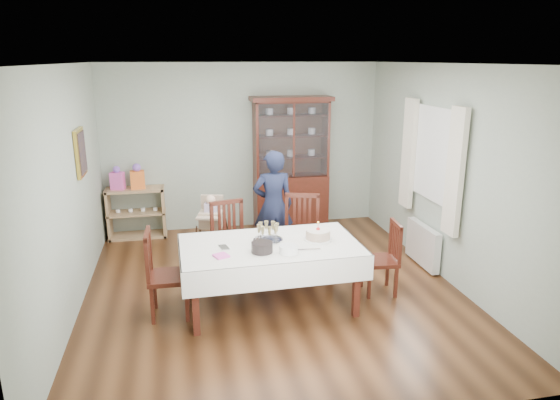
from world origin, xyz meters
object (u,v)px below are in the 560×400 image
object	(u,v)px
chair_far_right	(301,252)
high_chair	(212,235)
gift_bag_orange	(137,177)
champagne_tray	(268,235)
chair_far_left	(233,259)
chair_end_right	(380,272)
birthday_cake	(318,235)
dining_table	(270,275)
china_cabinet	(291,162)
woman	(273,205)
gift_bag_pink	(117,179)
sideboard	(137,213)
chair_end_left	(168,290)

from	to	relation	value
chair_far_right	high_chair	size ratio (longest dim) A/B	1.11
gift_bag_orange	champagne_tray	bearing A→B (deg)	-58.50
champagne_tray	gift_bag_orange	size ratio (longest dim) A/B	0.85
chair_far_left	chair_end_right	bearing A→B (deg)	-34.79
birthday_cake	gift_bag_orange	distance (m)	3.43
dining_table	china_cabinet	distance (m)	2.92
dining_table	birthday_cake	size ratio (longest dim) A/B	6.28
woman	gift_bag_pink	distance (m)	2.55
chair_far_right	gift_bag_pink	size ratio (longest dim) A/B	2.85
sideboard	gift_bag_pink	xyz separation A→B (m)	(-0.24, -0.02, 0.56)
dining_table	chair_end_left	world-z (taller)	chair_end_left
dining_table	sideboard	bearing A→B (deg)	121.26
woman	gift_bag_orange	size ratio (longest dim) A/B	3.92
chair_far_right	chair_end_right	xyz separation A→B (m)	(0.82, -0.69, -0.05)
sideboard	chair_end_left	xyz separation A→B (m)	(0.50, -2.69, -0.11)
woman	champagne_tray	size ratio (longest dim) A/B	4.60
birthday_cake	champagne_tray	bearing A→B (deg)	171.76
woman	chair_end_right	bearing A→B (deg)	128.50
high_chair	champagne_tray	size ratio (longest dim) A/B	2.80
gift_bag_pink	gift_bag_orange	xyz separation A→B (m)	(0.30, 0.00, 0.01)
dining_table	chair_far_right	world-z (taller)	chair_far_right
chair_end_right	gift_bag_orange	bearing A→B (deg)	-125.91
high_chair	gift_bag_pink	world-z (taller)	gift_bag_pink
champagne_tray	sideboard	bearing A→B (deg)	122.20
champagne_tray	birthday_cake	size ratio (longest dim) A/B	1.05
sideboard	champagne_tray	xyz separation A→B (m)	(1.64, -2.61, 0.42)
champagne_tray	woman	bearing A→B (deg)	76.50
chair_far_right	woman	distance (m)	0.84
dining_table	champagne_tray	xyz separation A→B (m)	(-0.00, 0.11, 0.44)
champagne_tray	gift_bag_pink	distance (m)	3.20
high_chair	champagne_tray	xyz separation A→B (m)	(0.54, -1.42, 0.45)
dining_table	chair_far_left	xyz separation A→B (m)	(-0.34, 0.76, -0.08)
dining_table	gift_bag_orange	bearing A→B (deg)	120.56
chair_far_right	champagne_tray	xyz separation A→B (m)	(-0.56, -0.66, 0.51)
chair_far_left	chair_far_right	world-z (taller)	chair_far_right
high_chair	gift_bag_orange	xyz separation A→B (m)	(-1.04, 1.17, 0.61)
chair_end_right	high_chair	bearing A→B (deg)	-121.46
woman	gift_bag_pink	size ratio (longest dim) A/B	4.21
sideboard	chair_end_left	distance (m)	2.74
high_chair	chair_end_right	bearing A→B (deg)	-22.49
dining_table	chair_far_right	bearing A→B (deg)	54.15
chair_far_left	chair_end_right	size ratio (longest dim) A/B	1.15
china_cabinet	woman	xyz separation A→B (m)	(-0.54, -1.27, -0.34)
gift_bag_pink	champagne_tray	bearing A→B (deg)	-53.92
chair_far_right	gift_bag_orange	world-z (taller)	gift_bag_orange
woman	gift_bag_orange	bearing A→B (deg)	-33.80
birthday_cake	gift_bag_pink	distance (m)	3.63
sideboard	chair_end_right	world-z (taller)	chair_end_right
chair_far_right	chair_far_left	bearing A→B (deg)	-162.76
chair_far_left	gift_bag_orange	world-z (taller)	gift_bag_orange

